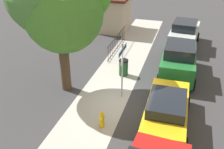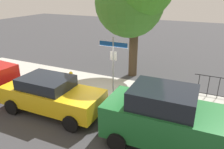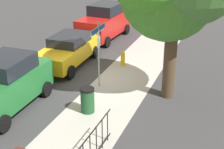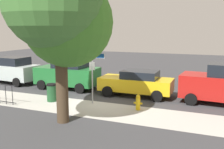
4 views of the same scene
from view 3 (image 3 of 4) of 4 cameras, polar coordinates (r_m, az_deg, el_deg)
ground_plane at (r=15.22m, az=-2.94°, el=-0.97°), size 60.00×60.00×0.00m
sidewalk_strip at (r=13.13m, az=-1.27°, el=-5.25°), size 24.00×2.60×0.00m
street_sign at (r=13.94m, az=-2.36°, el=5.57°), size 1.41×0.07×2.89m
car_red at (r=20.86m, az=-1.33°, el=9.09°), size 4.46×2.27×2.16m
car_yellow at (r=16.80m, az=-7.58°, el=4.22°), size 4.31×1.98×1.53m
car_green at (r=13.12m, az=-18.04°, el=-1.58°), size 4.20×2.11×2.03m
fire_hydrant at (r=16.70m, az=1.89°, el=2.79°), size 0.42×0.22×0.78m
trash_bin at (r=12.46m, az=-4.25°, el=-4.43°), size 0.55×0.55×0.98m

